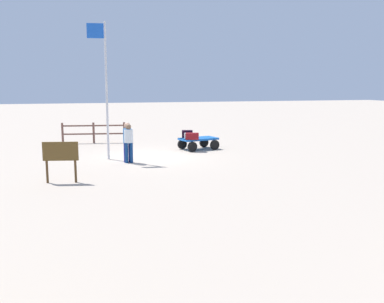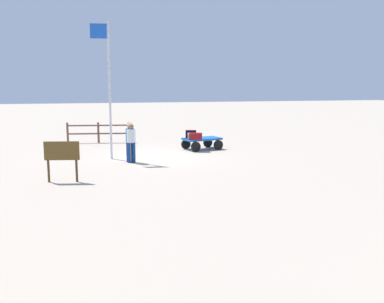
{
  "view_description": "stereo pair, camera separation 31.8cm",
  "coord_description": "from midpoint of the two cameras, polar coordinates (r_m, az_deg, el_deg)",
  "views": [
    {
      "loc": [
        3.57,
        19.03,
        3.29
      ],
      "look_at": [
        -0.23,
        6.0,
        1.14
      ],
      "focal_mm": 39.54,
      "sensor_mm": 36.0,
      "label": 1
    },
    {
      "loc": [
        3.27,
        19.12,
        3.29
      ],
      "look_at": [
        -0.23,
        6.0,
        1.14
      ],
      "focal_mm": 39.54,
      "sensor_mm": 36.0,
      "label": 2
    }
  ],
  "objects": [
    {
      "name": "ground_plane",
      "position": [
        19.65,
        -4.7,
        -0.68
      ],
      "size": [
        120.0,
        120.0,
        0.0
      ],
      "primitive_type": "plane",
      "color": "#B2A08E"
    },
    {
      "name": "suitcase_grey",
      "position": [
        21.31,
        0.49,
        2.12
      ],
      "size": [
        0.49,
        0.39,
        0.28
      ],
      "color": "gray",
      "rests_on": "luggage_cart"
    },
    {
      "name": "suitcase_dark",
      "position": [
        20.98,
        0.93,
        2.07
      ],
      "size": [
        0.71,
        0.51,
        0.33
      ],
      "color": "maroon",
      "rests_on": "luggage_cart"
    },
    {
      "name": "suitcase_tan",
      "position": [
        21.78,
        0.27,
        2.39
      ],
      "size": [
        0.63,
        0.51,
        0.37
      ],
      "color": "black",
      "rests_on": "luggage_cart"
    },
    {
      "name": "signboard",
      "position": [
        14.92,
        -16.57,
        -0.38
      ],
      "size": [
        1.17,
        0.3,
        1.4
      ],
      "color": "#4C3319",
      "rests_on": "ground"
    },
    {
      "name": "worker_lead",
      "position": [
        18.08,
        -7.71,
        1.61
      ],
      "size": [
        0.38,
        0.38,
        1.66
      ],
      "color": "navy",
      "rests_on": "ground"
    },
    {
      "name": "flagpole",
      "position": [
        18.98,
        -10.82,
        9.3
      ],
      "size": [
        0.8,
        0.12,
        5.96
      ],
      "color": "silver",
      "rests_on": "ground"
    },
    {
      "name": "worker_trailing",
      "position": [
        18.19,
        -7.87,
        1.74
      ],
      "size": [
        0.44,
        0.44,
        1.71
      ],
      "color": "navy",
      "rests_on": "ground"
    },
    {
      "name": "luggage_cart",
      "position": [
        21.68,
        1.73,
        1.42
      ],
      "size": [
        2.07,
        1.57,
        0.6
      ],
      "color": "blue",
      "rests_on": "ground"
    },
    {
      "name": "wooden_fence",
      "position": [
        24.71,
        -12.16,
        2.7
      ],
      "size": [
        3.52,
        0.68,
        1.17
      ],
      "color": "brown",
      "rests_on": "ground"
    }
  ]
}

